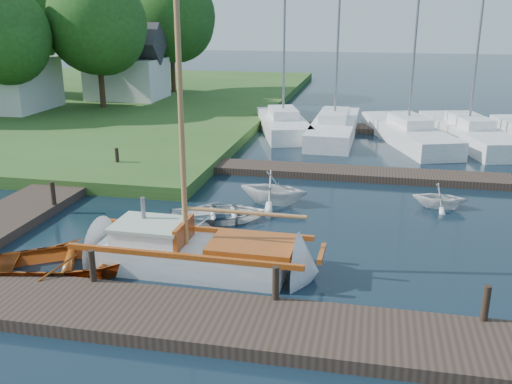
% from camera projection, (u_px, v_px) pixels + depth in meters
% --- Properties ---
extents(ground, '(160.00, 160.00, 0.00)m').
position_uv_depth(ground, '(256.00, 228.00, 18.05)').
color(ground, black).
rests_on(ground, ground).
extents(near_dock, '(18.00, 2.20, 0.30)m').
position_uv_depth(near_dock, '(200.00, 320.00, 12.41)').
color(near_dock, '#32241C').
rests_on(near_dock, ground).
extents(left_dock, '(2.20, 18.00, 0.30)m').
position_uv_depth(left_dock, '(59.00, 189.00, 21.43)').
color(left_dock, '#32241C').
rests_on(left_dock, ground).
extents(far_dock, '(14.00, 1.60, 0.30)m').
position_uv_depth(far_dock, '(335.00, 172.00, 23.68)').
color(far_dock, '#32241C').
rests_on(far_dock, ground).
extents(pontoon, '(30.00, 1.60, 0.30)m').
position_uv_depth(pontoon, '(496.00, 134.00, 30.97)').
color(pontoon, '#32241C').
rests_on(pontoon, ground).
extents(mooring_post_1, '(0.16, 0.16, 0.80)m').
position_uv_depth(mooring_post_1, '(92.00, 266.00, 13.76)').
color(mooring_post_1, black).
rests_on(mooring_post_1, near_dock).
extents(mooring_post_2, '(0.16, 0.16, 0.80)m').
position_uv_depth(mooring_post_2, '(276.00, 283.00, 12.88)').
color(mooring_post_2, black).
rests_on(mooring_post_2, near_dock).
extents(mooring_post_3, '(0.16, 0.16, 0.80)m').
position_uv_depth(mooring_post_3, '(486.00, 303.00, 12.01)').
color(mooring_post_3, black).
rests_on(mooring_post_3, near_dock).
extents(mooring_post_4, '(0.16, 0.16, 0.80)m').
position_uv_depth(mooring_post_4, '(53.00, 193.00, 19.20)').
color(mooring_post_4, black).
rests_on(mooring_post_4, left_dock).
extents(mooring_post_5, '(0.16, 0.16, 0.80)m').
position_uv_depth(mooring_post_5, '(117.00, 157.00, 23.86)').
color(mooring_post_5, black).
rests_on(mooring_post_5, left_dock).
extents(sailboat, '(7.18, 2.08, 9.83)m').
position_uv_depth(sailboat, '(200.00, 256.00, 15.14)').
color(sailboat, silver).
rests_on(sailboat, ground).
extents(dinghy, '(4.92, 4.27, 0.85)m').
position_uv_depth(dinghy, '(78.00, 256.00, 14.94)').
color(dinghy, maroon).
rests_on(dinghy, ground).
extents(tender_a, '(3.68, 3.14, 0.65)m').
position_uv_depth(tender_a, '(219.00, 211.00, 18.61)').
color(tender_a, silver).
rests_on(tender_a, ground).
extents(tender_b, '(2.74, 2.45, 1.30)m').
position_uv_depth(tender_b, '(274.00, 186.00, 20.14)').
color(tender_b, silver).
rests_on(tender_b, ground).
extents(tender_d, '(1.96, 1.73, 0.97)m').
position_uv_depth(tender_d, '(440.00, 194.00, 19.77)').
color(tender_d, silver).
rests_on(tender_d, ground).
extents(marina_boat_0, '(4.24, 7.42, 9.85)m').
position_uv_depth(marina_boat_0, '(283.00, 123.00, 31.78)').
color(marina_boat_0, silver).
rests_on(marina_boat_0, ground).
extents(marina_boat_1, '(2.38, 8.81, 9.86)m').
position_uv_depth(marina_boat_1, '(334.00, 126.00, 30.95)').
color(marina_boat_1, silver).
rests_on(marina_boat_1, ground).
extents(marina_boat_2, '(4.96, 8.90, 10.95)m').
position_uv_depth(marina_boat_2, '(408.00, 132.00, 29.57)').
color(marina_boat_2, silver).
rests_on(marina_boat_2, ground).
extents(marina_boat_3, '(4.51, 9.30, 11.39)m').
position_uv_depth(marina_boat_3, '(468.00, 132.00, 29.55)').
color(marina_boat_3, silver).
rests_on(marina_boat_3, ground).
extents(house_c, '(5.25, 4.00, 5.28)m').
position_uv_depth(house_c, '(127.00, 69.00, 40.50)').
color(house_c, white).
rests_on(house_c, shore).
extents(tree_2, '(5.83, 5.75, 7.82)m').
position_uv_depth(tree_2, '(2.00, 34.00, 33.05)').
color(tree_2, '#332114').
rests_on(tree_2, shore).
extents(tree_3, '(6.41, 6.38, 8.74)m').
position_uv_depth(tree_3, '(97.00, 23.00, 35.83)').
color(tree_3, '#332114').
rests_on(tree_3, shore).
extents(tree_4, '(7.01, 7.01, 9.66)m').
position_uv_depth(tree_4, '(20.00, 13.00, 40.95)').
color(tree_4, '#332114').
rests_on(tree_4, shore).
extents(tree_7, '(6.83, 6.83, 9.38)m').
position_uv_depth(tree_7, '(171.00, 15.00, 42.78)').
color(tree_7, '#332114').
rests_on(tree_7, shore).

